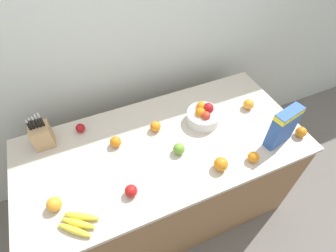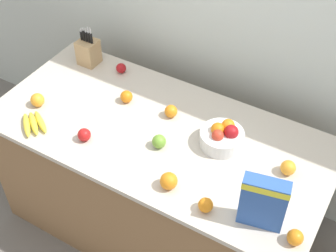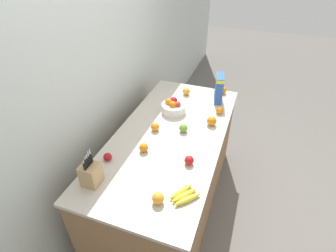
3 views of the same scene
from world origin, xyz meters
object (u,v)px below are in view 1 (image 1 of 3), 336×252
(orange_mid_left, at_px, (221,164))
(cereal_box, at_px, (284,126))
(apple_rear, at_px, (80,128))
(apple_middle, at_px, (131,191))
(orange_front_right, at_px, (156,126))
(orange_front_left, at_px, (301,132))
(orange_by_cereal, at_px, (54,204))
(orange_near_bowl, at_px, (253,157))
(banana_bunch, at_px, (78,223))
(orange_front_center, at_px, (248,104))
(fruit_bowl, at_px, (203,115))
(knife_block, at_px, (42,135))
(apple_near_bananas, at_px, (179,149))
(orange_mid_right, at_px, (116,142))

(orange_mid_left, bearing_deg, cereal_box, 4.17)
(apple_rear, relative_size, apple_middle, 0.89)
(orange_front_right, height_order, orange_front_left, same)
(orange_by_cereal, bearing_deg, orange_near_bowl, -8.25)
(banana_bunch, relative_size, orange_front_center, 2.93)
(apple_middle, height_order, orange_front_right, orange_front_right)
(apple_middle, distance_m, orange_near_bowl, 0.79)
(orange_front_center, distance_m, orange_near_bowl, 0.49)
(fruit_bowl, bearing_deg, orange_front_center, -2.91)
(knife_block, relative_size, cereal_box, 0.97)
(knife_block, xyz_separation_m, orange_near_bowl, (1.20, -0.67, -0.05))
(orange_front_right, bearing_deg, knife_block, 166.06)
(cereal_box, relative_size, apple_middle, 3.91)
(apple_middle, xyz_separation_m, orange_front_left, (1.22, -0.04, 0.00))
(apple_near_bananas, bearing_deg, orange_front_left, -13.75)
(fruit_bowl, height_order, orange_front_right, fruit_bowl)
(knife_block, xyz_separation_m, orange_mid_right, (0.43, -0.20, -0.05))
(orange_mid_right, bearing_deg, orange_mid_left, -38.56)
(apple_middle, distance_m, orange_mid_left, 0.57)
(fruit_bowl, relative_size, orange_mid_left, 2.69)
(orange_mid_left, bearing_deg, orange_front_right, 118.47)
(banana_bunch, height_order, apple_middle, apple_middle)
(banana_bunch, distance_m, orange_front_center, 1.42)
(knife_block, distance_m, orange_mid_left, 1.17)
(orange_by_cereal, bearing_deg, fruit_bowl, 13.73)
(fruit_bowl, xyz_separation_m, orange_mid_right, (-0.65, 0.03, -0.02))
(orange_front_center, relative_size, orange_front_left, 1.05)
(apple_rear, bearing_deg, orange_front_left, -25.03)
(banana_bunch, height_order, orange_front_center, orange_front_center)
(knife_block, relative_size, fruit_bowl, 1.16)
(orange_front_left, bearing_deg, cereal_box, 172.40)
(knife_block, distance_m, orange_front_left, 1.75)
(orange_mid_right, xyz_separation_m, orange_by_cereal, (-0.43, -0.30, 0.00))
(orange_mid_right, height_order, orange_front_left, orange_front_left)
(knife_block, height_order, cereal_box, cereal_box)
(orange_near_bowl, xyz_separation_m, orange_front_right, (-0.47, 0.49, 0.00))
(knife_block, bearing_deg, orange_by_cereal, -90.08)
(fruit_bowl, height_order, orange_front_left, fruit_bowl)
(cereal_box, distance_m, orange_by_cereal, 1.46)
(apple_near_bananas, xyz_separation_m, orange_near_bowl, (0.41, -0.25, -0.00))
(apple_middle, bearing_deg, fruit_bowl, 28.04)
(apple_middle, distance_m, orange_front_right, 0.52)
(orange_front_right, bearing_deg, orange_mid_left, -61.53)
(orange_near_bowl, relative_size, orange_front_left, 0.97)
(apple_rear, xyz_separation_m, orange_front_right, (0.49, -0.20, 0.01))
(banana_bunch, xyz_separation_m, orange_near_bowl, (1.11, -0.03, 0.02))
(orange_mid_right, height_order, orange_mid_left, orange_mid_left)
(orange_mid_right, bearing_deg, banana_bunch, -126.96)
(orange_by_cereal, bearing_deg, apple_middle, -12.19)
(knife_block, distance_m, apple_near_bananas, 0.91)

